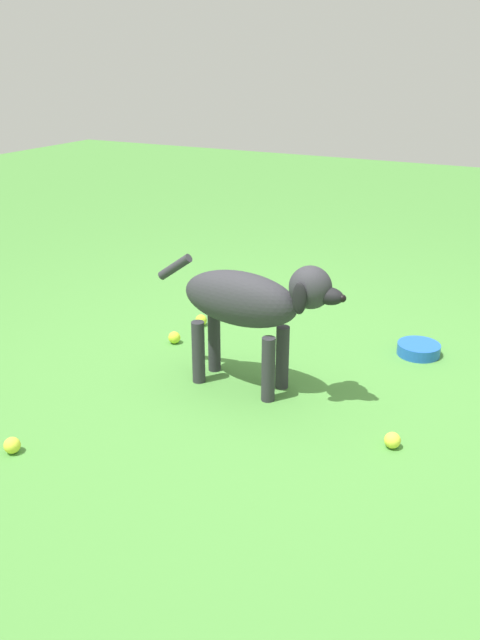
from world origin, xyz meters
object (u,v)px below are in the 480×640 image
at_px(tennis_ball_0, 174,337).
at_px(dog, 251,303).
at_px(tennis_ball_3, 12,445).
at_px(water_bowl, 419,349).
at_px(tennis_ball_1, 201,320).
at_px(tennis_ball_2, 392,440).

bearing_deg(tennis_ball_0, dog, 156.15).
bearing_deg(tennis_ball_0, tennis_ball_3, 90.20).
bearing_deg(tennis_ball_0, water_bowl, -159.09).
height_order(tennis_ball_1, tennis_ball_3, same).
height_order(tennis_ball_3, water_bowl, tennis_ball_3).
relative_size(tennis_ball_0, tennis_ball_2, 1.00).
bearing_deg(tennis_ball_0, tennis_ball_2, 160.77).
distance_m(tennis_ball_3, water_bowl, 2.04).
xyz_separation_m(tennis_ball_1, water_bowl, (-1.21, -0.18, -0.00)).
height_order(dog, tennis_ball_1, dog).
distance_m(dog, water_bowl, 1.03).
xyz_separation_m(tennis_ball_2, tennis_ball_3, (1.32, 0.72, 0.00)).
bearing_deg(dog, tennis_ball_2, -13.11).
bearing_deg(tennis_ball_2, dog, -15.30).
relative_size(dog, tennis_ball_0, 14.35).
relative_size(dog, water_bowl, 4.30).
bearing_deg(tennis_ball_1, water_bowl, -171.48).
bearing_deg(tennis_ball_3, dog, -122.36).
relative_size(tennis_ball_2, water_bowl, 0.30).
bearing_deg(dog, tennis_ball_3, -120.17).
relative_size(tennis_ball_0, water_bowl, 0.30).
xyz_separation_m(tennis_ball_0, tennis_ball_1, (-0.00, -0.28, 0.00)).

